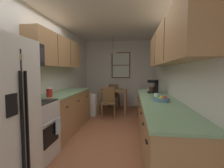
% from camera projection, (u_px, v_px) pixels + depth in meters
% --- Properties ---
extents(ground_plane, '(12.00, 12.00, 0.00)m').
position_uv_depth(ground_plane, '(110.00, 128.00, 4.09)').
color(ground_plane, '#995B3D').
extents(wall_left, '(0.10, 9.00, 2.55)m').
position_uv_depth(wall_left, '(56.00, 76.00, 4.16)').
color(wall_left, silver).
rests_on(wall_left, ground).
extents(wall_right, '(0.10, 9.00, 2.55)m').
position_uv_depth(wall_right, '(168.00, 76.00, 3.83)').
color(wall_right, silver).
rests_on(wall_right, ground).
extents(wall_back, '(4.40, 0.10, 2.55)m').
position_uv_depth(wall_back, '(119.00, 74.00, 6.62)').
color(wall_back, silver).
rests_on(wall_back, ground).
extents(ceiling_slab, '(4.40, 9.00, 0.08)m').
position_uv_depth(ceiling_slab, '(110.00, 19.00, 3.89)').
color(ceiling_slab, white).
extents(stove_range, '(0.66, 0.65, 1.10)m').
position_uv_depth(stove_range, '(32.00, 130.00, 2.59)').
color(stove_range, silver).
rests_on(stove_range, ground).
extents(microwave_over_range, '(0.39, 0.63, 0.36)m').
position_uv_depth(microwave_over_range, '(22.00, 54.00, 2.51)').
color(microwave_over_range, black).
extents(counter_left, '(0.64, 2.04, 0.90)m').
position_uv_depth(counter_left, '(66.00, 111.00, 3.92)').
color(counter_left, '#A87A4C').
rests_on(counter_left, ground).
extents(upper_cabinets_left, '(0.33, 2.12, 0.67)m').
position_uv_depth(upper_cabinets_left, '(58.00, 52.00, 3.78)').
color(upper_cabinets_left, '#A87A4C').
extents(counter_right, '(0.64, 3.34, 0.90)m').
position_uv_depth(counter_right, '(158.00, 124.00, 2.97)').
color(counter_right, '#A87A4C').
rests_on(counter_right, ground).
extents(upper_cabinets_right, '(0.33, 3.02, 0.65)m').
position_uv_depth(upper_cabinets_right, '(169.00, 45.00, 2.80)').
color(upper_cabinets_right, '#A87A4C').
extents(dining_table, '(0.91, 0.88, 0.75)m').
position_uv_depth(dining_table, '(113.00, 93.00, 5.65)').
color(dining_table, olive).
rests_on(dining_table, ground).
extents(dining_chair_near, '(0.44, 0.44, 0.90)m').
position_uv_depth(dining_chair_near, '(108.00, 101.00, 5.03)').
color(dining_chair_near, brown).
rests_on(dining_chair_near, ground).
extents(dining_chair_far, '(0.41, 0.41, 0.90)m').
position_uv_depth(dining_chair_far, '(114.00, 95.00, 6.31)').
color(dining_chair_far, brown).
rests_on(dining_chair_far, ground).
extents(pendant_light, '(0.31, 0.31, 0.57)m').
position_uv_depth(pendant_light, '(113.00, 52.00, 5.55)').
color(pendant_light, black).
extents(back_window, '(0.72, 0.05, 1.00)m').
position_uv_depth(back_window, '(121.00, 65.00, 6.51)').
color(back_window, brown).
extents(trash_bin, '(0.28, 0.28, 0.68)m').
position_uv_depth(trash_bin, '(92.00, 105.00, 5.20)').
color(trash_bin, silver).
rests_on(trash_bin, ground).
extents(storage_canister, '(0.11, 0.11, 0.17)m').
position_uv_depth(storage_canister, '(49.00, 92.00, 3.13)').
color(storage_canister, red).
rests_on(storage_canister, counter_left).
extents(dish_towel, '(0.02, 0.16, 0.24)m').
position_uv_depth(dish_towel, '(58.00, 126.00, 2.70)').
color(dish_towel, silver).
extents(coffee_maker, '(0.22, 0.18, 0.29)m').
position_uv_depth(coffee_maker, '(154.00, 86.00, 3.72)').
color(coffee_maker, black).
rests_on(coffee_maker, counter_right).
extents(mug_by_coffeemaker, '(0.12, 0.08, 0.09)m').
position_uv_depth(mug_by_coffeemaker, '(157.00, 96.00, 2.95)').
color(mug_by_coffeemaker, white).
rests_on(mug_by_coffeemaker, counter_right).
extents(fruit_bowl, '(0.26, 0.26, 0.09)m').
position_uv_depth(fruit_bowl, '(161.00, 99.00, 2.67)').
color(fruit_bowl, '#597F9E').
rests_on(fruit_bowl, counter_right).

